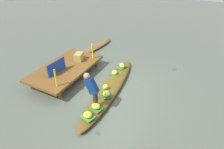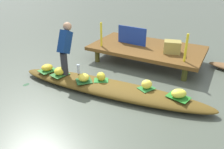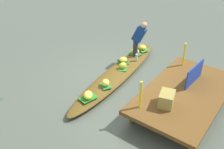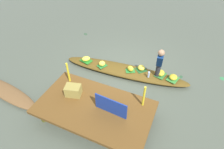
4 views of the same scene
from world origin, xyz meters
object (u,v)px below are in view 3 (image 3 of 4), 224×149
banana_bunch_0 (135,51)px  banana_bunch_5 (142,47)px  vendor_person (139,37)px  produce_crate (167,99)px  vendor_boat (117,74)px  market_banner (194,74)px  water_bottle (137,57)px  banana_bunch_1 (123,66)px  banana_bunch_2 (123,60)px  banana_bunch_3 (106,83)px  banana_bunch_4 (88,95)px

banana_bunch_0 → banana_bunch_5: 0.43m
vendor_person → produce_crate: size_ratio=2.76×
vendor_boat → market_banner: size_ratio=5.03×
water_bottle → banana_bunch_5: bearing=-162.4°
banana_bunch_0 → banana_bunch_5: banana_bunch_0 is taller
banana_bunch_1 → market_banner: size_ratio=0.25×
banana_bunch_1 → vendor_person: (-0.93, -0.04, 0.59)m
banana_bunch_0 → market_banner: (0.85, 2.32, 0.39)m
banana_bunch_1 → vendor_person: bearing=-177.3°
banana_bunch_2 → banana_bunch_3: size_ratio=1.09×
water_bottle → banana_bunch_4: bearing=1.3°
water_bottle → market_banner: market_banner is taller
banana_bunch_0 → water_bottle: water_bottle is taller
produce_crate → banana_bunch_4: bearing=-70.0°
banana_bunch_2 → produce_crate: (1.41, 2.16, 0.30)m
banana_bunch_1 → banana_bunch_5: 1.48m
banana_bunch_0 → water_bottle: 0.45m
vendor_person → market_banner: (0.75, 2.15, -0.20)m
vendor_person → produce_crate: 2.84m
vendor_boat → banana_bunch_3: size_ratio=19.87×
banana_bunch_5 → vendor_person: size_ratio=0.23×
banana_bunch_5 → water_bottle: water_bottle is taller
vendor_boat → market_banner: 2.27m
vendor_person → market_banner: bearing=70.8°
banana_bunch_2 → market_banner: 2.35m
produce_crate → market_banner: bearing=173.0°
banana_bunch_5 → market_banner: market_banner is taller
vendor_boat → produce_crate: size_ratio=10.48×
vendor_boat → market_banner: (-0.42, 2.15, 0.60)m
vendor_person → vendor_boat: bearing=-0.2°
banana_bunch_1 → banana_bunch_4: 1.74m
banana_bunch_0 → produce_crate: 3.03m
banana_bunch_1 → vendor_person: 1.11m
water_bottle → banana_bunch_0: bearing=-141.8°
banana_bunch_1 → water_bottle: 0.68m
banana_bunch_0 → water_bottle: size_ratio=1.23×
vendor_boat → banana_bunch_2: bearing=-168.3°
banana_bunch_5 → water_bottle: size_ratio=1.23×
banana_bunch_2 → water_bottle: bearing=141.3°
market_banner → vendor_person: bearing=-105.5°
banana_bunch_0 → banana_bunch_2: 0.70m
banana_bunch_2 → produce_crate: size_ratio=0.58×
vendor_person → banana_bunch_4: bearing=3.5°
vendor_boat → banana_bunch_0: (-1.26, -0.17, 0.21)m
banana_bunch_3 → market_banner: 2.34m
vendor_boat → banana_bunch_5: 1.71m
banana_bunch_4 → water_bottle: size_ratio=1.35×
market_banner → produce_crate: bearing=-3.3°
banana_bunch_4 → vendor_person: (-2.67, -0.16, 0.60)m
banana_bunch_5 → vendor_person: 0.82m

